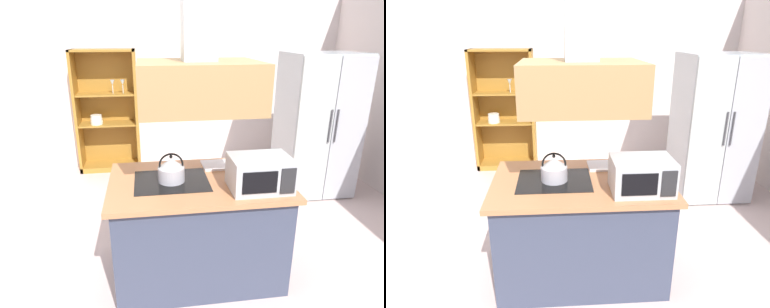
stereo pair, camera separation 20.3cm
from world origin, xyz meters
TOP-DOWN VIEW (x-y plane):
  - ground_plane at (0.00, 0.00)m, footprint 7.80×7.80m
  - wall_back at (0.00, 3.00)m, footprint 6.00×0.12m
  - kitchen_island at (0.24, 0.11)m, footprint 1.46×0.94m
  - range_hood at (0.24, 0.11)m, footprint 0.90×0.70m
  - refrigerator at (2.04, 1.58)m, footprint 0.90×0.78m
  - dish_cabinet at (-0.75, 2.78)m, footprint 0.92×0.40m
  - kettle at (0.02, 0.11)m, footprint 0.22×0.22m
  - cutting_board at (0.49, 0.39)m, footprint 0.35×0.25m
  - microwave at (0.68, -0.12)m, footprint 0.46×0.35m

SIDE VIEW (x-z plane):
  - ground_plane at x=0.00m, z-range 0.00..0.00m
  - kitchen_island at x=0.24m, z-range 0.00..0.90m
  - dish_cabinet at x=-0.75m, z-range -0.10..1.73m
  - cutting_board at x=0.49m, z-range 0.90..0.92m
  - refrigerator at x=2.04m, z-range 0.00..1.82m
  - kettle at x=0.02m, z-range 0.88..1.12m
  - microwave at x=0.68m, z-range 0.90..1.16m
  - wall_back at x=0.00m, z-range 0.00..2.70m
  - range_hood at x=0.24m, z-range 1.17..2.38m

